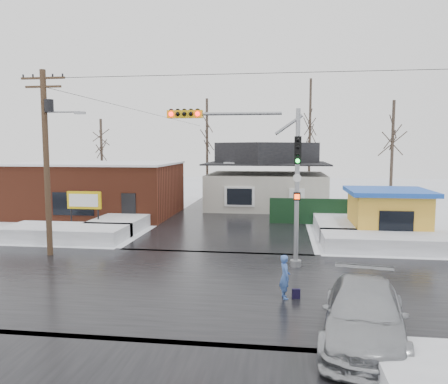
# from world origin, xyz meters

# --- Properties ---
(ground) EXTENTS (120.00, 120.00, 0.00)m
(ground) POSITION_xyz_m (0.00, 0.00, 0.00)
(ground) COLOR white
(ground) RESTS_ON ground
(road_ns) EXTENTS (10.00, 120.00, 0.02)m
(road_ns) POSITION_xyz_m (0.00, 0.00, 0.01)
(road_ns) COLOR black
(road_ns) RESTS_ON ground
(road_ew) EXTENTS (120.00, 10.00, 0.02)m
(road_ew) POSITION_xyz_m (0.00, 0.00, 0.01)
(road_ew) COLOR black
(road_ew) RESTS_ON ground
(snowbank_nw) EXTENTS (7.00, 3.00, 0.80)m
(snowbank_nw) POSITION_xyz_m (-9.00, 7.00, 0.40)
(snowbank_nw) COLOR white
(snowbank_nw) RESTS_ON ground
(snowbank_ne) EXTENTS (7.00, 3.00, 0.80)m
(snowbank_ne) POSITION_xyz_m (9.00, 7.00, 0.40)
(snowbank_ne) COLOR white
(snowbank_ne) RESTS_ON ground
(snowbank_nside_w) EXTENTS (3.00, 8.00, 0.80)m
(snowbank_nside_w) POSITION_xyz_m (-7.00, 12.00, 0.40)
(snowbank_nside_w) COLOR white
(snowbank_nside_w) RESTS_ON ground
(snowbank_nside_e) EXTENTS (3.00, 8.00, 0.80)m
(snowbank_nside_e) POSITION_xyz_m (7.00, 12.00, 0.40)
(snowbank_nside_e) COLOR white
(snowbank_nside_e) RESTS_ON ground
(traffic_signal) EXTENTS (6.05, 0.68, 7.00)m
(traffic_signal) POSITION_xyz_m (2.43, 2.97, 4.54)
(traffic_signal) COLOR gray
(traffic_signal) RESTS_ON ground
(utility_pole) EXTENTS (3.15, 0.44, 9.00)m
(utility_pole) POSITION_xyz_m (-7.93, 3.50, 5.11)
(utility_pole) COLOR #382619
(utility_pole) RESTS_ON ground
(brick_building) EXTENTS (12.20, 8.20, 4.12)m
(brick_building) POSITION_xyz_m (-11.00, 15.99, 2.08)
(brick_building) COLOR maroon
(brick_building) RESTS_ON ground
(marquee_sign) EXTENTS (2.20, 0.21, 2.55)m
(marquee_sign) POSITION_xyz_m (-9.00, 9.49, 1.92)
(marquee_sign) COLOR black
(marquee_sign) RESTS_ON ground
(house) EXTENTS (10.40, 8.40, 5.76)m
(house) POSITION_xyz_m (2.00, 22.00, 2.62)
(house) COLOR beige
(house) RESTS_ON ground
(kiosk) EXTENTS (4.60, 4.60, 2.88)m
(kiosk) POSITION_xyz_m (9.50, 9.99, 1.46)
(kiosk) COLOR gold
(kiosk) RESTS_ON ground
(fence) EXTENTS (8.00, 0.12, 1.80)m
(fence) POSITION_xyz_m (6.50, 14.00, 0.90)
(fence) COLOR black
(fence) RESTS_ON ground
(tree_far_left) EXTENTS (3.00, 3.00, 10.00)m
(tree_far_left) POSITION_xyz_m (-4.00, 26.00, 7.95)
(tree_far_left) COLOR #332821
(tree_far_left) RESTS_ON ground
(tree_far_mid) EXTENTS (3.00, 3.00, 12.00)m
(tree_far_mid) POSITION_xyz_m (6.00, 28.00, 9.54)
(tree_far_mid) COLOR #332821
(tree_far_mid) RESTS_ON ground
(tree_far_right) EXTENTS (3.00, 3.00, 9.00)m
(tree_far_right) POSITION_xyz_m (12.00, 20.00, 7.16)
(tree_far_right) COLOR #332821
(tree_far_right) RESTS_ON ground
(tree_far_west) EXTENTS (3.00, 3.00, 8.00)m
(tree_far_west) POSITION_xyz_m (-14.00, 24.00, 6.36)
(tree_far_west) COLOR #332821
(tree_far_west) RESTS_ON ground
(pedestrian) EXTENTS (0.51, 0.64, 1.56)m
(pedestrian) POSITION_xyz_m (3.49, -1.21, 0.78)
(pedestrian) COLOR #4267B9
(pedestrian) RESTS_ON ground
(car) EXTENTS (3.03, 5.62, 1.55)m
(car) POSITION_xyz_m (5.63, -4.41, 0.77)
(car) COLOR #A1A4A8
(car) RESTS_ON ground
(shopping_bag) EXTENTS (0.30, 0.16, 0.35)m
(shopping_bag) POSITION_xyz_m (3.89, -1.21, 0.17)
(shopping_bag) COLOR black
(shopping_bag) RESTS_ON ground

